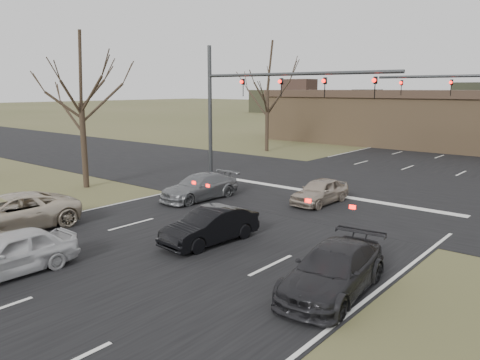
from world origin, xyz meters
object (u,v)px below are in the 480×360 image
object	(u,v)px
car_silver_suv	(9,214)
car_silver_ahead	(320,191)
car_black_hatch	(210,226)
car_white_sedan	(10,253)
car_grey_ahead	(199,187)
mast_arm_near	(252,95)
car_charcoal_sedan	(333,270)

from	to	relation	value
car_silver_suv	car_silver_ahead	bearing A→B (deg)	65.46
car_black_hatch	car_silver_ahead	xyz separation A→B (m)	(0.04, 7.61, -0.02)
car_white_sedan	car_grey_ahead	distance (m)	10.78
mast_arm_near	car_charcoal_sedan	bearing A→B (deg)	-43.27
car_charcoal_sedan	car_black_hatch	bearing A→B (deg)	164.31
car_black_hatch	car_grey_ahead	distance (m)	6.81
mast_arm_near	car_charcoal_sedan	world-z (taller)	mast_arm_near
car_white_sedan	car_black_hatch	bearing A→B (deg)	67.54
car_grey_ahead	car_white_sedan	bearing A→B (deg)	-72.81
car_black_hatch	car_silver_suv	bearing A→B (deg)	-145.75
car_black_hatch	car_grey_ahead	world-z (taller)	car_grey_ahead
car_white_sedan	car_silver_ahead	size ratio (longest dim) A/B	1.09
mast_arm_near	car_silver_suv	distance (m)	14.27
car_silver_suv	car_grey_ahead	size ratio (longest dim) A/B	1.18
car_white_sedan	car_charcoal_sedan	world-z (taller)	car_white_sedan
car_charcoal_sedan	car_silver_ahead	distance (m)	10.08
car_silver_suv	car_black_hatch	size ratio (longest dim) A/B	1.35
car_black_hatch	car_charcoal_sedan	xyz separation A→B (m)	(5.42, -0.91, 0.01)
car_charcoal_sedan	mast_arm_near	bearing A→B (deg)	130.61
car_white_sedan	car_silver_ahead	xyz separation A→B (m)	(2.58, 13.53, -0.06)
car_black_hatch	car_silver_ahead	bearing A→B (deg)	94.08
car_silver_ahead	car_charcoal_sedan	bearing A→B (deg)	-56.28
car_silver_suv	car_grey_ahead	world-z (taller)	car_silver_suv
car_charcoal_sedan	car_grey_ahead	bearing A→B (deg)	146.23
mast_arm_near	car_silver_ahead	distance (m)	7.56
car_white_sedan	car_charcoal_sedan	bearing A→B (deg)	32.90
car_silver_suv	car_silver_ahead	world-z (taller)	car_silver_suv
car_silver_suv	car_white_sedan	world-z (taller)	car_silver_suv
car_silver_suv	car_charcoal_sedan	xyz separation A→B (m)	(12.31, 3.04, -0.07)
mast_arm_near	car_silver_ahead	world-z (taller)	mast_arm_near
mast_arm_near	car_white_sedan	world-z (taller)	mast_arm_near
car_black_hatch	car_silver_ahead	distance (m)	7.61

